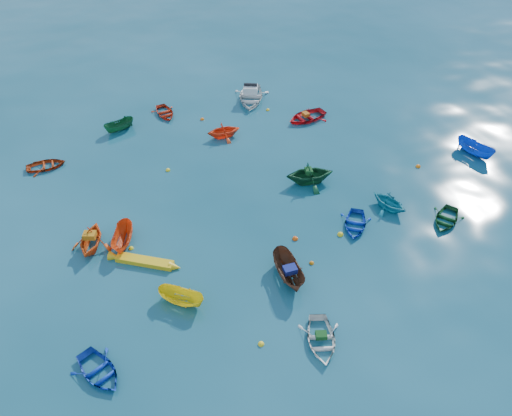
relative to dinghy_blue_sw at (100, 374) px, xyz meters
name	(u,v)px	position (x,y,z in m)	size (l,w,h in m)	color
ground	(289,265)	(11.39, 2.87, 0.00)	(160.00, 160.00, 0.00)	#0B404F
dinghy_blue_sw	(100,374)	(0.00, 0.00, 0.00)	(2.10, 2.93, 0.61)	#0E35B0
dinghy_white_near	(321,342)	(10.66, -2.48, 0.00)	(2.15, 3.01, 0.62)	white
sampan_brown_mid	(288,277)	(10.98, 2.02, 0.00)	(1.27, 3.36, 1.30)	brown
dinghy_blue_se	(355,226)	(16.70, 4.28, 0.00)	(2.02, 2.82, 0.59)	#0F3DC3
dinghy_orange_w	(93,247)	(1.00, 8.79, 0.00)	(2.48, 2.88, 1.51)	#E65415
sampan_yellow_mid	(182,302)	(4.86, 2.62, 0.00)	(1.02, 2.72, 1.05)	yellow
dinghy_green_e	(445,221)	(22.33, 2.46, 0.00)	(2.00, 2.80, 0.58)	#10451C
dinghy_cyan_se	(388,208)	(19.64, 4.94, 0.00)	(2.17, 2.52, 1.33)	teal
dinghy_red_nw	(47,167)	(-0.86, 18.29, 0.00)	(1.97, 2.76, 0.57)	#A4310D
sampan_orange_n	(124,244)	(2.83, 8.31, 0.00)	(1.09, 2.89, 1.12)	#EB4C16
dinghy_green_n	(309,182)	(16.06, 9.39, 0.00)	(2.85, 3.30, 1.74)	#114926
dinghy_red_ne	(306,119)	(19.70, 17.02, 0.00)	(2.48, 3.46, 0.72)	red
sampan_blue_far	(473,154)	(29.08, 7.71, 0.00)	(1.16, 3.09, 1.19)	blue
dinghy_red_far	(165,115)	(9.03, 22.23, 0.00)	(1.95, 2.72, 0.56)	red
dinghy_orange_far	(224,137)	(12.47, 17.15, 0.00)	(2.25, 2.60, 1.37)	#F24116
sampan_green_far	(120,130)	(5.07, 21.24, 0.00)	(0.97, 2.56, 0.99)	#14562E
kayak_yellow	(145,263)	(3.64, 6.24, 0.00)	(0.63, 4.17, 0.43)	gold
motorboat_white	(251,100)	(16.61, 21.75, 0.00)	(3.12, 4.36, 1.50)	silver
tarp_green_a	(321,335)	(10.70, -2.39, 0.45)	(0.57, 0.43, 0.28)	#114617
tarp_blue_a	(290,270)	(10.97, 1.87, 0.83)	(0.73, 0.56, 0.36)	navy
tarp_orange_a	(90,235)	(1.02, 8.83, 0.93)	(0.73, 0.55, 0.36)	#C07413
tarp_green_b	(309,171)	(15.96, 9.42, 1.02)	(0.63, 0.48, 0.31)	#11471A
tarp_orange_b	(306,114)	(19.60, 17.01, 0.50)	(0.58, 0.44, 0.28)	#BF5E13
buoy_ye_a	(261,344)	(7.81, -1.45, 0.00)	(0.32, 0.32, 0.32)	yellow
buoy_or_b	(312,263)	(12.70, 2.48, 0.00)	(0.30, 0.30, 0.30)	orange
buoy_ye_b	(131,249)	(3.13, 7.75, 0.00)	(0.30, 0.30, 0.30)	yellow
buoy_or_c	(295,239)	(12.69, 4.68, 0.00)	(0.37, 0.37, 0.37)	#DD4B0C
buoy_ye_c	(340,235)	(15.46, 3.93, 0.00)	(0.38, 0.38, 0.38)	yellow
buoy_or_d	(418,167)	(24.27, 7.98, 0.00)	(0.37, 0.37, 0.37)	orange
buoy_ye_d	(168,170)	(7.23, 14.54, 0.00)	(0.33, 0.33, 0.33)	yellow
buoy_or_e	(202,120)	(11.67, 20.27, 0.00)	(0.33, 0.33, 0.33)	orange
buoy_ye_e	(268,110)	(17.32, 19.58, 0.00)	(0.30, 0.30, 0.30)	yellow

